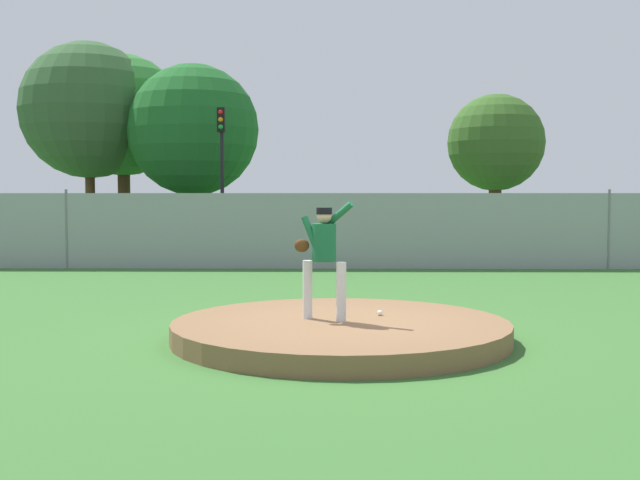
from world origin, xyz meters
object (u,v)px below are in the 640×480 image
(parked_car_charcoal, at_px, (246,231))
(parked_car_white, at_px, (152,230))
(parked_car_silver, at_px, (562,231))
(parked_car_red, at_px, (8,230))
(traffic_light_near, at_px, (222,153))
(baseball, at_px, (380,313))
(pitcher_youth, at_px, (323,250))
(parked_car_slate, at_px, (442,230))

(parked_car_charcoal, relative_size, parked_car_white, 1.00)
(parked_car_silver, height_order, parked_car_red, parked_car_silver)
(parked_car_charcoal, height_order, traffic_light_near, traffic_light_near)
(parked_car_charcoal, xyz_separation_m, traffic_light_near, (-1.27, 3.48, 2.74))
(parked_car_charcoal, height_order, parked_car_white, parked_car_white)
(baseball, bearing_deg, parked_car_silver, 64.26)
(pitcher_youth, xyz_separation_m, parked_car_silver, (7.41, 14.14, -0.38))
(parked_car_slate, bearing_deg, parked_car_red, 179.09)
(pitcher_youth, relative_size, traffic_light_near, 0.31)
(pitcher_youth, bearing_deg, parked_car_red, 125.66)
(parked_car_charcoal, height_order, parked_car_slate, parked_car_slate)
(parked_car_silver, height_order, parked_car_white, same)
(parked_car_charcoal, height_order, parked_car_red, parked_car_red)
(parked_car_red, xyz_separation_m, parked_car_white, (4.72, -0.09, 0.00))
(pitcher_youth, height_order, traffic_light_near, traffic_light_near)
(pitcher_youth, height_order, baseball, pitcher_youth)
(baseball, height_order, parked_car_red, parked_car_red)
(parked_car_charcoal, bearing_deg, parked_car_white, -172.55)
(baseball, height_order, parked_car_white, parked_car_white)
(parked_car_red, xyz_separation_m, traffic_light_near, (6.46, 3.79, 2.70))
(parked_car_silver, xyz_separation_m, parked_car_red, (-17.86, 0.42, 0.00))
(pitcher_youth, distance_m, baseball, 1.25)
(baseball, relative_size, parked_car_white, 0.02)
(parked_car_silver, height_order, parked_car_slate, parked_car_slate)
(parked_car_silver, relative_size, parked_car_red, 1.01)
(parked_car_silver, bearing_deg, baseball, -115.74)
(baseball, distance_m, parked_car_red, 18.08)
(traffic_light_near, bearing_deg, parked_car_slate, -27.67)
(parked_car_silver, height_order, traffic_light_near, traffic_light_near)
(parked_car_red, bearing_deg, parked_car_slate, -0.91)
(parked_car_silver, xyz_separation_m, parked_car_slate, (-3.75, 0.19, 0.01))
(pitcher_youth, xyz_separation_m, parked_car_white, (-5.72, 14.47, -0.38))
(parked_car_white, distance_m, traffic_light_near, 5.03)
(parked_car_charcoal, bearing_deg, baseball, -76.40)
(pitcher_youth, relative_size, parked_car_slate, 0.39)
(parked_car_slate, bearing_deg, parked_car_silver, -2.94)
(baseball, bearing_deg, parked_car_red, 128.42)
(pitcher_youth, xyz_separation_m, traffic_light_near, (-3.99, 18.35, 2.32))
(parked_car_red, distance_m, traffic_light_near, 7.96)
(baseball, distance_m, parked_car_silver, 15.27)
(pitcher_youth, bearing_deg, parked_car_white, 111.59)
(parked_car_silver, relative_size, traffic_light_near, 0.92)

